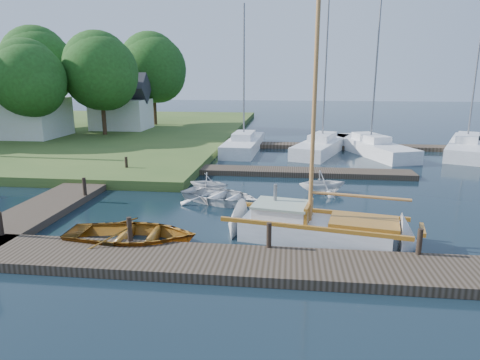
# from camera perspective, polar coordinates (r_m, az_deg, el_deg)

# --- Properties ---
(ground) EXTENTS (160.00, 160.00, 0.00)m
(ground) POSITION_cam_1_polar(r_m,az_deg,el_deg) (18.47, 0.00, -3.62)
(ground) COLOR black
(ground) RESTS_ON ground
(near_dock) EXTENTS (18.00, 2.20, 0.30)m
(near_dock) POSITION_cam_1_polar(r_m,az_deg,el_deg) (12.87, -3.21, -10.94)
(near_dock) COLOR #2F261A
(near_dock) RESTS_ON ground
(left_dock) EXTENTS (2.20, 18.00, 0.30)m
(left_dock) POSITION_cam_1_polar(r_m,az_deg,el_deg) (22.60, -19.94, -0.81)
(left_dock) COLOR #2F261A
(left_dock) RESTS_ON ground
(far_dock) EXTENTS (14.00, 1.60, 0.30)m
(far_dock) POSITION_cam_1_polar(r_m,az_deg,el_deg) (24.60, 6.42, 1.08)
(far_dock) COLOR #2F261A
(far_dock) RESTS_ON ground
(pontoon) EXTENTS (30.00, 1.60, 0.30)m
(pontoon) POSITION_cam_1_polar(r_m,az_deg,el_deg) (34.84, 19.87, 4.10)
(pontoon) COLOR #2F261A
(pontoon) RESTS_ON ground
(mooring_post_0) EXTENTS (0.16, 0.16, 0.80)m
(mooring_post_0) POSITION_cam_1_polar(r_m,az_deg,el_deg) (16.47, -29.33, -5.09)
(mooring_post_0) COLOR black
(mooring_post_0) RESTS_ON near_dock
(mooring_post_1) EXTENTS (0.16, 0.16, 0.80)m
(mooring_post_1) POSITION_cam_1_polar(r_m,az_deg,el_deg) (14.33, -14.51, -6.36)
(mooring_post_1) COLOR black
(mooring_post_1) RESTS_ON near_dock
(mooring_post_2) EXTENTS (0.16, 0.16, 0.80)m
(mooring_post_2) POSITION_cam_1_polar(r_m,az_deg,el_deg) (13.42, 3.88, -7.34)
(mooring_post_2) COLOR black
(mooring_post_2) RESTS_ON near_dock
(mooring_post_3) EXTENTS (0.16, 0.16, 0.80)m
(mooring_post_3) POSITION_cam_1_polar(r_m,az_deg,el_deg) (13.97, 22.82, -7.57)
(mooring_post_3) COLOR black
(mooring_post_3) RESTS_ON near_dock
(mooring_post_4) EXTENTS (0.16, 0.16, 0.80)m
(mooring_post_4) POSITION_cam_1_polar(r_m,az_deg,el_deg) (20.30, -20.03, -0.81)
(mooring_post_4) COLOR black
(mooring_post_4) RESTS_ON left_dock
(mooring_post_5) EXTENTS (0.16, 0.16, 0.80)m
(mooring_post_5) POSITION_cam_1_polar(r_m,az_deg,el_deg) (24.74, -14.91, 2.08)
(mooring_post_5) COLOR black
(mooring_post_5) RESTS_ON left_dock
(sailboat) EXTENTS (7.39, 3.29, 9.83)m
(sailboat) POSITION_cam_1_polar(r_m,az_deg,el_deg) (15.03, 10.61, -6.63)
(sailboat) COLOR silver
(sailboat) RESTS_ON ground
(dinghy) EXTENTS (4.48, 3.28, 0.91)m
(dinghy) POSITION_cam_1_polar(r_m,az_deg,el_deg) (14.81, -14.28, -6.70)
(dinghy) COLOR brown
(dinghy) RESTS_ON ground
(tender_a) EXTENTS (4.49, 3.94, 0.77)m
(tender_a) POSITION_cam_1_polar(r_m,az_deg,el_deg) (19.06, -2.59, -1.87)
(tender_a) COLOR silver
(tender_a) RESTS_ON ground
(tender_b) EXTENTS (2.26, 2.05, 1.03)m
(tender_b) POSITION_cam_1_polar(r_m,az_deg,el_deg) (20.85, -4.21, -0.15)
(tender_b) COLOR silver
(tender_b) RESTS_ON ground
(tender_d) EXTENTS (2.72, 2.50, 1.20)m
(tender_d) POSITION_cam_1_polar(r_m,az_deg,el_deg) (20.89, 10.95, -0.10)
(tender_d) COLOR silver
(tender_d) RESTS_ON ground
(marina_boat_0) EXTENTS (2.56, 8.31, 10.40)m
(marina_boat_0) POSITION_cam_1_polar(r_m,az_deg,el_deg) (32.13, 0.51, 4.92)
(marina_boat_0) COLOR silver
(marina_boat_0) RESTS_ON ground
(marina_boat_2) EXTENTS (4.91, 8.84, 10.61)m
(marina_boat_2) POSITION_cam_1_polar(r_m,az_deg,el_deg) (31.96, 10.90, 4.62)
(marina_boat_2) COLOR silver
(marina_boat_2) RESTS_ON ground
(marina_boat_3) EXTENTS (5.23, 9.20, 12.45)m
(marina_boat_3) POSITION_cam_1_polar(r_m,az_deg,el_deg) (32.34, 16.99, 4.40)
(marina_boat_3) COLOR silver
(marina_boat_3) RESTS_ON ground
(marina_boat_5) EXTENTS (5.92, 9.89, 11.43)m
(marina_boat_5) POSITION_cam_1_polar(r_m,az_deg,el_deg) (35.15, 27.98, 4.08)
(marina_boat_5) COLOR silver
(marina_boat_5) RESTS_ON ground
(house_a) EXTENTS (6.30, 5.00, 6.29)m
(house_a) POSITION_cam_1_polar(r_m,az_deg,el_deg) (40.20, -26.89, 8.68)
(house_a) COLOR silver
(house_a) RESTS_ON shore
(house_c) EXTENTS (5.25, 4.00, 5.28)m
(house_c) POSITION_cam_1_polar(r_m,az_deg,el_deg) (42.75, -15.56, 9.36)
(house_c) COLOR silver
(house_c) RESTS_ON shore
(tree_2) EXTENTS (5.83, 5.75, 7.82)m
(tree_2) POSITION_cam_1_polar(r_m,az_deg,el_deg) (37.40, -26.32, 12.00)
(tree_2) COLOR #332114
(tree_2) RESTS_ON shore
(tree_3) EXTENTS (6.41, 6.38, 8.74)m
(tree_3) POSITION_cam_1_polar(r_m,az_deg,el_deg) (39.02, -18.09, 13.57)
(tree_3) COLOR #332114
(tree_3) RESTS_ON shore
(tree_4) EXTENTS (7.01, 7.01, 9.66)m
(tree_4) POSITION_cam_1_polar(r_m,az_deg,el_deg) (46.31, -25.31, 13.57)
(tree_4) COLOR #332114
(tree_4) RESTS_ON shore
(tree_7) EXTENTS (6.83, 6.83, 9.38)m
(tree_7) POSITION_cam_1_polar(r_m,az_deg,el_deg) (45.77, -11.51, 14.39)
(tree_7) COLOR #332114
(tree_7) RESTS_ON shore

